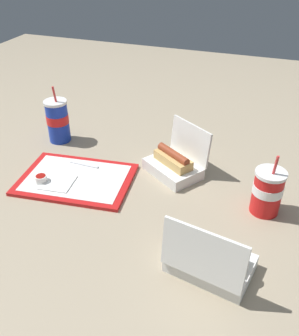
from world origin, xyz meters
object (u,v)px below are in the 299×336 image
at_px(clamshell_hotdog_center, 175,163).
at_px(soda_cup_left, 267,191).
at_px(soda_cup_front, 58,120).
at_px(food_tray, 76,179).
at_px(plastic_fork, 84,164).
at_px(ketchup_cup, 41,179).
at_px(clamshell_hotdog_left, 210,259).

bearing_deg(clamshell_hotdog_center, soda_cup_left, -19.06).
height_order(clamshell_hotdog_center, soda_cup_front, soda_cup_front).
height_order(food_tray, plastic_fork, plastic_fork).
distance_m(ketchup_cup, soda_cup_front, 0.32).
xyz_separation_m(food_tray, ketchup_cup, (-0.09, -0.06, 0.02)).
bearing_deg(food_tray, ketchup_cup, -147.27).
distance_m(plastic_fork, clamshell_hotdog_center, 0.32).
bearing_deg(soda_cup_front, ketchup_cup, -70.28).
xyz_separation_m(food_tray, clamshell_hotdog_center, (0.30, 0.16, 0.03)).
bearing_deg(ketchup_cup, clamshell_hotdog_center, 29.07).
relative_size(plastic_fork, soda_cup_front, 0.48).
height_order(plastic_fork, clamshell_hotdog_center, clamshell_hotdog_center).
relative_size(food_tray, plastic_fork, 3.62).
distance_m(food_tray, soda_cup_front, 0.32).
distance_m(ketchup_cup, clamshell_hotdog_center, 0.45).
relative_size(clamshell_hotdog_left, soda_cup_front, 0.98).
xyz_separation_m(ketchup_cup, clamshell_hotdog_center, (0.39, 0.22, 0.01)).
xyz_separation_m(ketchup_cup, soda_cup_front, (-0.10, 0.29, 0.06)).
distance_m(plastic_fork, soda_cup_left, 0.63).
xyz_separation_m(food_tray, soda_cup_left, (0.61, 0.05, 0.07)).
distance_m(clamshell_hotdog_left, soda_cup_left, 0.31).
relative_size(food_tray, soda_cup_front, 1.74).
distance_m(food_tray, clamshell_hotdog_left, 0.56).
height_order(food_tray, soda_cup_left, soda_cup_left).
bearing_deg(clamshell_hotdog_left, clamshell_hotdog_center, 117.36).
relative_size(food_tray, soda_cup_left, 1.97).
relative_size(food_tray, ketchup_cup, 9.94).
height_order(ketchup_cup, soda_cup_front, soda_cup_front).
bearing_deg(plastic_fork, clamshell_hotdog_center, 15.56).
bearing_deg(soda_cup_front, food_tray, -49.29).
distance_m(clamshell_hotdog_left, soda_cup_front, 0.85).
height_order(food_tray, ketchup_cup, ketchup_cup).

